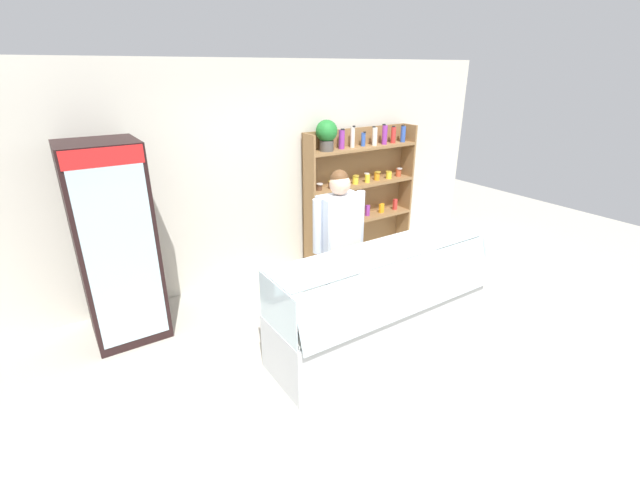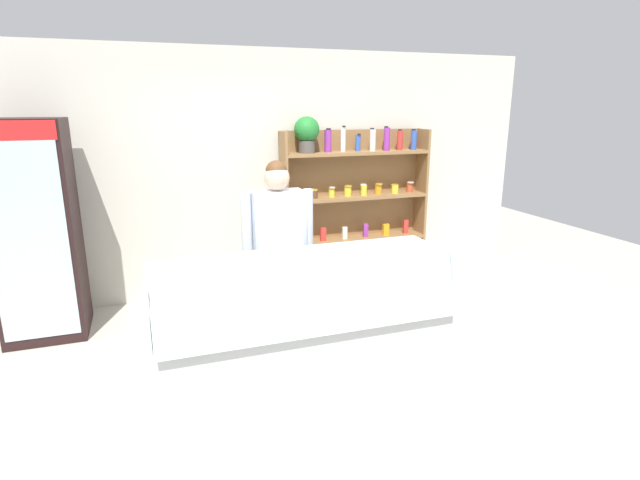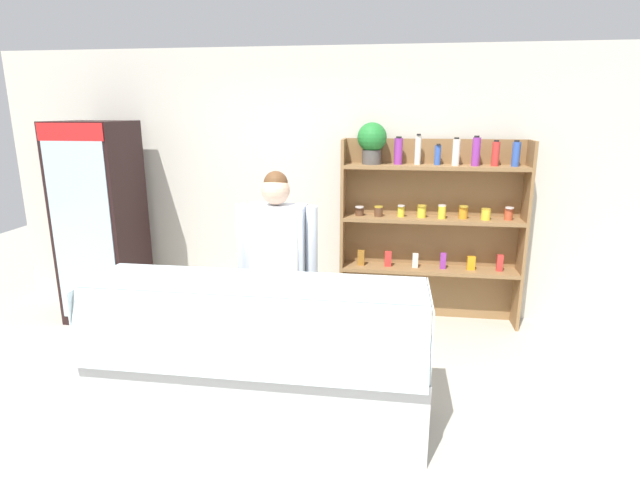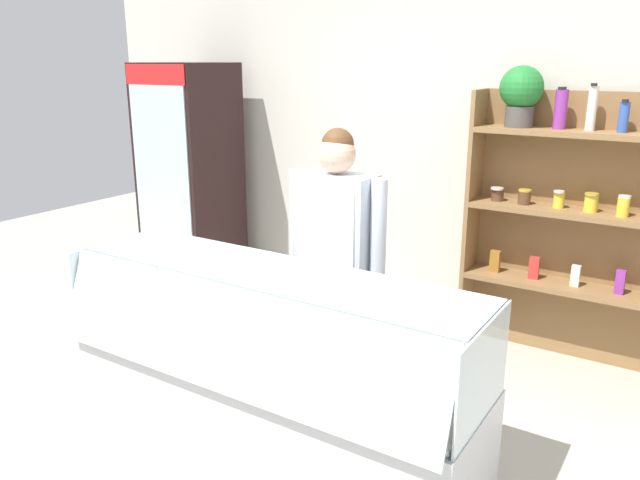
# 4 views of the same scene
# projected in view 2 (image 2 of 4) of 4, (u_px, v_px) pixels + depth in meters

# --- Properties ---
(ground_plane) EXTENTS (12.00, 12.00, 0.00)m
(ground_plane) POSITION_uv_depth(u_px,v_px,m) (314.00, 371.00, 4.08)
(ground_plane) COLOR #B7B2A3
(back_wall) EXTENTS (6.80, 0.10, 2.70)m
(back_wall) POSITION_uv_depth(u_px,v_px,m) (254.00, 174.00, 5.62)
(back_wall) COLOR beige
(back_wall) RESTS_ON ground
(drinks_fridge) EXTENTS (0.69, 0.66, 2.00)m
(drinks_fridge) POSITION_uv_depth(u_px,v_px,m) (36.00, 231.00, 4.51)
(drinks_fridge) COLOR black
(drinks_fridge) RESTS_ON ground
(shelving_unit) EXTENTS (1.77, 0.29, 1.98)m
(shelving_unit) POSITION_uv_depth(u_px,v_px,m) (348.00, 192.00, 5.84)
(shelving_unit) COLOR olive
(shelving_unit) RESTS_ON ground
(deli_display_case) EXTENTS (2.25, 0.73, 1.01)m
(deli_display_case) POSITION_uv_depth(u_px,v_px,m) (303.00, 342.00, 3.89)
(deli_display_case) COLOR silver
(deli_display_case) RESTS_ON ground
(shop_clerk) EXTENTS (0.64, 0.25, 1.66)m
(shop_clerk) POSITION_uv_depth(u_px,v_px,m) (278.00, 238.00, 4.34)
(shop_clerk) COLOR #2D2D38
(shop_clerk) RESTS_ON ground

